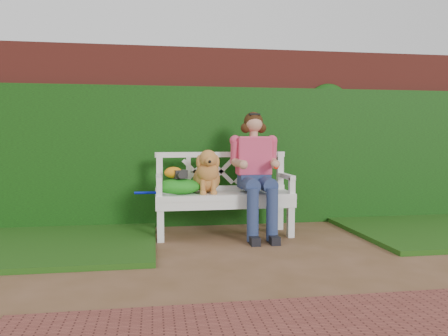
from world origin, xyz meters
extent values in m
plane|color=brown|center=(0.00, 0.00, 0.00)|extent=(60.00, 60.00, 0.00)
cube|color=maroon|center=(0.00, 1.90, 1.10)|extent=(10.00, 0.30, 2.20)
cube|color=#155B0F|center=(0.00, 1.68, 0.85)|extent=(10.00, 0.18, 1.70)
cube|color=#245215|center=(-2.40, 0.90, 0.03)|extent=(2.60, 2.00, 0.05)
cube|color=black|center=(-0.83, 0.97, 0.69)|extent=(0.16, 0.14, 0.09)
ellipsoid|color=orange|center=(-0.90, 1.01, 0.71)|extent=(0.22, 0.19, 0.12)
camera|label=1|loc=(-1.10, -3.70, 1.08)|focal=35.00mm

